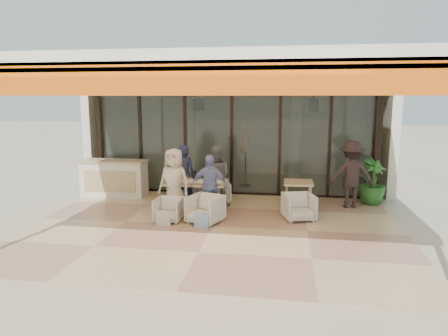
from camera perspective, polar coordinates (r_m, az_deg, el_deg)
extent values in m
plane|color=#C6B293|center=(8.74, -1.56, -8.45)|extent=(70.00, 70.00, 0.00)
cube|color=tan|center=(8.74, -1.56, -8.42)|extent=(8.00, 6.00, 0.01)
cube|color=silver|center=(8.31, -1.67, 13.68)|extent=(8.00, 6.00, 0.20)
cube|color=#EB5C0C|center=(5.43, -7.38, 12.60)|extent=(8.00, 0.12, 0.45)
cube|color=orange|center=(6.10, -5.57, 13.46)|extent=(8.00, 1.50, 0.06)
cylinder|color=black|center=(12.33, -17.19, 4.13)|extent=(0.12, 0.12, 3.20)
cylinder|color=black|center=(11.35, 20.87, 3.45)|extent=(0.12, 0.12, 3.20)
cube|color=#9EADA3|center=(11.32, 1.12, 4.09)|extent=(8.00, 0.03, 3.20)
cube|color=black|center=(11.58, 1.09, -3.61)|extent=(8.00, 0.10, 0.08)
cube|color=black|center=(11.26, 1.14, 12.01)|extent=(8.00, 0.10, 0.08)
cube|color=black|center=(12.49, -17.44, 4.19)|extent=(0.08, 0.10, 3.20)
cube|color=black|center=(11.97, -11.83, 4.20)|extent=(0.08, 0.10, 3.20)
cube|color=black|center=(11.57, -5.54, 4.17)|extent=(0.08, 0.10, 3.20)
cube|color=black|center=(11.32, 1.12, 4.09)|extent=(0.08, 0.10, 3.20)
cube|color=black|center=(11.22, 7.98, 3.94)|extent=(0.08, 0.10, 3.20)
cube|color=black|center=(11.28, 14.87, 3.74)|extent=(0.08, 0.10, 3.20)
cube|color=black|center=(11.50, 21.33, 3.50)|extent=(0.08, 0.10, 3.20)
cube|color=silver|center=(14.77, 2.93, 5.85)|extent=(9.00, 0.25, 3.40)
cube|color=silver|center=(14.23, -15.83, 5.33)|extent=(0.25, 3.50, 3.40)
cube|color=silver|center=(13.27, 21.43, 4.71)|extent=(0.25, 3.50, 3.40)
cube|color=silver|center=(13.01, 2.19, 12.79)|extent=(9.00, 3.50, 0.25)
cube|color=tan|center=(13.28, 2.09, -1.98)|extent=(8.00, 3.50, 0.02)
cylinder|color=silver|center=(13.19, -4.88, 4.46)|extent=(0.40, 0.40, 3.00)
cylinder|color=silver|center=(12.82, 10.09, 4.18)|extent=(0.40, 0.40, 3.00)
cylinder|color=black|center=(12.65, -3.62, 11.04)|extent=(0.03, 0.03, 0.70)
cube|color=black|center=(12.65, -3.60, 9.01)|extent=(0.30, 0.30, 0.40)
sphere|color=#FFBF72|center=(12.65, -3.60, 9.01)|extent=(0.18, 0.18, 0.18)
cylinder|color=black|center=(12.39, 12.70, 10.85)|extent=(0.03, 0.03, 0.70)
cube|color=black|center=(12.39, 12.62, 8.77)|extent=(0.30, 0.30, 0.40)
sphere|color=#FFBF72|center=(12.39, 12.62, 8.77)|extent=(0.18, 0.18, 0.18)
cylinder|color=black|center=(12.51, 3.06, -2.55)|extent=(0.40, 0.40, 0.05)
cylinder|color=black|center=(12.34, 3.11, 1.99)|extent=(0.04, 0.04, 2.10)
cone|color=orange|center=(12.26, 3.13, 5.00)|extent=(0.32, 0.32, 1.10)
cube|color=silver|center=(11.71, -15.42, -1.52)|extent=(1.80, 0.60, 1.00)
cube|color=tan|center=(11.62, -15.53, 0.94)|extent=(1.85, 0.65, 0.06)
cube|color=tan|center=(11.43, -16.05, -1.83)|extent=(1.50, 0.02, 0.60)
cube|color=tan|center=(9.81, -4.04, -2.06)|extent=(1.50, 0.90, 0.05)
cube|color=white|center=(9.81, -4.05, -1.91)|extent=(1.30, 0.35, 0.01)
cylinder|color=tan|center=(9.75, -8.00, -4.44)|extent=(0.06, 0.06, 0.70)
cylinder|color=tan|center=(9.48, -0.77, -4.77)|extent=(0.06, 0.06, 0.70)
cylinder|color=tan|center=(10.35, -6.98, -3.57)|extent=(0.06, 0.06, 0.70)
cylinder|color=tan|center=(10.09, -0.17, -3.85)|extent=(0.06, 0.06, 0.70)
cylinder|color=white|center=(9.76, -6.82, -1.66)|extent=(0.06, 0.06, 0.11)
cylinder|color=white|center=(10.05, -5.19, -1.30)|extent=(0.06, 0.06, 0.11)
cylinder|color=white|center=(9.69, -3.89, -1.70)|extent=(0.06, 0.06, 0.11)
cylinder|color=white|center=(9.91, -2.13, -1.42)|extent=(0.06, 0.06, 0.11)
cylinder|color=brown|center=(10.07, -6.92, -1.16)|extent=(0.07, 0.07, 0.16)
cylinder|color=black|center=(10.08, -4.26, -1.10)|extent=(0.09, 0.09, 0.17)
cylinder|color=black|center=(10.06, -4.26, -0.57)|extent=(0.10, 0.10, 0.01)
cylinder|color=white|center=(9.63, -7.05, -2.13)|extent=(0.22, 0.22, 0.01)
cylinder|color=white|center=(9.43, -1.78, -2.32)|extent=(0.22, 0.22, 0.01)
cylinder|color=white|center=(10.22, -6.11, -1.41)|extent=(0.22, 0.22, 0.01)
cylinder|color=white|center=(10.03, -1.13, -1.57)|extent=(0.22, 0.22, 0.01)
imported|color=silver|center=(10.90, -5.07, -3.07)|extent=(0.60, 0.56, 0.62)
imported|color=silver|center=(10.74, -0.71, -3.30)|extent=(0.71, 0.69, 0.59)
imported|color=silver|center=(9.13, -7.92, -5.77)|extent=(0.60, 0.57, 0.60)
imported|color=silver|center=(8.91, -2.72, -5.72)|extent=(0.87, 0.85, 0.71)
imported|color=#1B1E3C|center=(10.33, -5.77, -1.04)|extent=(0.60, 0.41, 1.59)
imported|color=slate|center=(10.15, -1.18, -1.23)|extent=(0.85, 0.70, 1.58)
imported|color=beige|center=(9.47, -7.13, -2.03)|extent=(0.88, 0.67, 1.61)
imported|color=#7B91CD|center=(9.30, -2.13, -2.59)|extent=(0.89, 0.42, 1.48)
cube|color=silver|center=(8.80, -8.64, -7.28)|extent=(0.30, 0.10, 0.34)
cube|color=#99BFD8|center=(8.59, -3.24, -7.60)|extent=(0.30, 0.10, 0.34)
cube|color=tan|center=(9.92, 10.59, -2.07)|extent=(0.70, 0.70, 0.05)
cylinder|color=tan|center=(9.73, 8.91, -4.50)|extent=(0.05, 0.05, 0.70)
cylinder|color=tan|center=(9.75, 12.22, -4.58)|extent=(0.05, 0.05, 0.70)
cylinder|color=tan|center=(10.27, 8.91, -3.72)|extent=(0.05, 0.05, 0.70)
cylinder|color=tan|center=(10.29, 12.04, -3.80)|extent=(0.05, 0.05, 0.70)
imported|color=silver|center=(9.28, 10.65, -5.31)|extent=(0.81, 0.78, 0.68)
imported|color=black|center=(10.51, 17.74, -0.94)|extent=(1.13, 0.68, 1.72)
imported|color=#1E5919|center=(11.08, 20.41, -1.84)|extent=(0.96, 0.96, 1.22)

